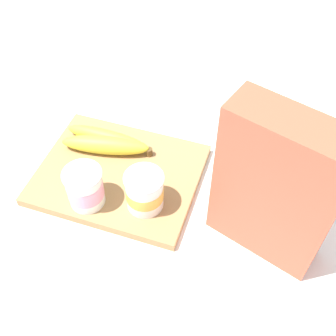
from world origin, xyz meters
TOP-DOWN VIEW (x-y plane):
  - ground_plane at (0.00, 0.00)m, footprint 2.40×2.40m
  - cutting_board at (0.00, 0.00)m, footprint 0.32×0.26m
  - cereal_box at (-0.30, 0.05)m, footprint 0.21×0.13m
  - yogurt_cup_front at (-0.08, 0.06)m, footprint 0.07×0.07m
  - yogurt_cup_back at (0.03, 0.09)m, footprint 0.07×0.07m
  - banana_bunch at (0.05, -0.05)m, footprint 0.19×0.08m
  - spoon at (0.18, -0.07)m, footprint 0.13×0.02m

SIDE VIEW (x-z plane):
  - ground_plane at x=0.00m, z-range 0.00..0.00m
  - spoon at x=0.18m, z-range 0.00..0.01m
  - cutting_board at x=0.00m, z-range 0.00..0.02m
  - banana_bunch at x=0.05m, z-range 0.02..0.06m
  - yogurt_cup_front at x=-0.08m, z-range 0.02..0.10m
  - yogurt_cup_back at x=0.03m, z-range 0.02..0.10m
  - cereal_box at x=-0.30m, z-range 0.00..0.29m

